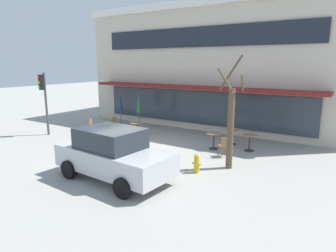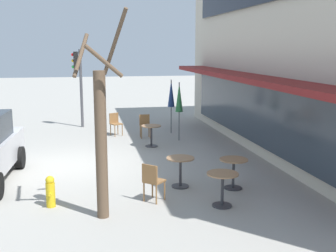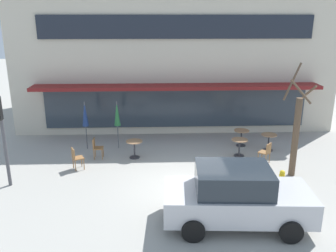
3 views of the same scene
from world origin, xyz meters
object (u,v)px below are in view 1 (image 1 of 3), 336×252
Objects in this scene: cafe_chair_0 at (92,126)px; parked_sedan at (113,154)px; cafe_table_by_tree at (232,134)px; cafe_chair_2 at (225,145)px; patio_umbrella_green_folded at (120,101)px; cafe_table_near_wall at (249,140)px; cafe_table_streetside at (137,127)px; cafe_table_mid_patio at (214,138)px; patio_umbrella_cream_folded at (139,103)px; traffic_light_pole at (44,93)px; cafe_chair_1 at (115,124)px; street_tree at (231,123)px; fire_hydrant at (197,163)px.

cafe_chair_0 is 6.77m from parked_sedan.
cafe_chair_2 is at bearing -76.37° from cafe_table_by_tree.
patio_umbrella_green_folded reaches higher than cafe_chair_0.
cafe_table_streetside is (-5.99, -0.64, 0.00)m from cafe_table_near_wall.
cafe_chair_0 is (-6.75, -1.13, 0.01)m from cafe_table_mid_patio.
patio_umbrella_green_folded is 1.42m from patio_umbrella_cream_folded.
traffic_light_pole is (-4.34, -2.51, 1.78)m from cafe_table_streetside.
street_tree reaches higher than cafe_chair_1.
fire_hydrant is (-0.79, -1.11, -1.37)m from street_tree.
cafe_table_by_tree is at bearing 109.90° from street_tree.
cafe_table_streetside is at bearing 30.04° from traffic_light_pole.
cafe_table_near_wall is 8.40m from cafe_chair_0.
cafe_table_by_tree is 1.00× the size of cafe_table_mid_patio.
cafe_table_streetside is 0.18× the size of street_tree.
cafe_chair_2 reaches higher than cafe_table_near_wall.
cafe_table_mid_patio is at bearing 15.95° from traffic_light_pole.
cafe_chair_0 is 7.78m from fire_hydrant.
cafe_table_near_wall is at bearing -3.75° from patio_umbrella_green_folded.
traffic_light_pole is at bearing -146.42° from cafe_chair_0.
cafe_table_streetside is at bearing 121.71° from parked_sedan.
cafe_chair_2 is at bearing 120.31° from street_tree.
cafe_chair_1 is at bearing -123.97° from patio_umbrella_cream_folded.
parked_sedan is (-2.23, -4.33, 0.35)m from cafe_chair_2.
cafe_table_by_tree is (4.90, 1.28, 0.00)m from cafe_table_streetside.
cafe_chair_1 is 1.26× the size of fire_hydrant.
traffic_light_pole reaches higher than cafe_chair_2.
traffic_light_pole reaches higher than cafe_table_near_wall.
patio_umbrella_green_folded is 1.73m from cafe_chair_1.
cafe_chair_2 reaches higher than fire_hydrant.
street_tree is (0.66, -1.14, 1.20)m from cafe_chair_2.
traffic_light_pole reaches higher than cafe_table_by_tree.
street_tree is at bearing -70.10° from cafe_table_by_tree.
parked_sedan is (3.98, -6.34, -0.75)m from patio_umbrella_cream_folded.
patio_umbrella_cream_folded is at bearing -179.01° from cafe_table_by_tree.
patio_umbrella_green_folded is 2.47× the size of cafe_chair_2.
parked_sedan is at bearing -57.85° from patio_umbrella_cream_folded.
parked_sedan is (4.78, -5.15, 0.35)m from cafe_chair_1.
cafe_table_mid_patio is 0.35× the size of patio_umbrella_cream_folded.
cafe_chair_1 is 0.21× the size of street_tree.
cafe_chair_0 is at bearing 143.23° from parked_sedan.
cafe_chair_0 and cafe_chair_2 have the same top height.
traffic_light_pole reaches higher than cafe_chair_1.
cafe_table_mid_patio is 0.18× the size of street_tree.
traffic_light_pole is at bearing -119.95° from patio_umbrella_green_folded.
street_tree is (0.09, -2.60, 1.21)m from cafe_table_near_wall.
traffic_light_pole is at bearing -133.79° from patio_umbrella_cream_folded.
cafe_table_streetside is 5.48m from cafe_chair_2.
cafe_chair_2 is 4.88m from parked_sedan.
cafe_table_near_wall is 8.30m from patio_umbrella_green_folded.
cafe_chair_0 is at bearing -170.49° from cafe_table_mid_patio.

